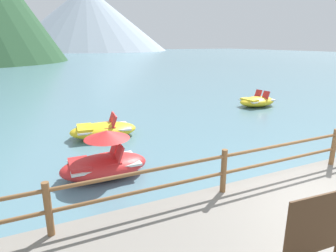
% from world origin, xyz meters
% --- Properties ---
extents(ground_plane, '(200.00, 200.00, 0.00)m').
position_xyz_m(ground_plane, '(0.00, 40.00, 0.00)').
color(ground_plane, slate).
extents(dock_railing, '(23.92, 0.12, 0.95)m').
position_xyz_m(dock_railing, '(-0.00, 1.55, 0.97)').
color(dock_railing, brown).
rests_on(dock_railing, promenade_dock).
extents(sign_board, '(1.18, 0.13, 1.19)m').
position_xyz_m(sign_board, '(-1.83, -0.80, 1.13)').
color(sign_board, silver).
rests_on(sign_board, promenade_dock).
extents(pedal_boat_0, '(2.57, 1.61, 0.87)m').
position_xyz_m(pedal_boat_0, '(-2.94, 7.46, 0.29)').
color(pedal_boat_0, yellow).
rests_on(pedal_boat_0, ground).
extents(pedal_boat_1, '(2.38, 1.60, 0.86)m').
position_xyz_m(pedal_boat_1, '(6.14, 9.36, 0.28)').
color(pedal_boat_1, yellow).
rests_on(pedal_boat_1, ground).
extents(pedal_boat_3, '(2.29, 1.27, 1.27)m').
position_xyz_m(pedal_boat_3, '(-3.64, 4.14, 0.43)').
color(pedal_boat_3, red).
rests_on(pedal_boat_3, ground).
extents(distant_peak, '(66.34, 66.34, 26.13)m').
position_xyz_m(distant_peak, '(18.35, 129.04, 13.06)').
color(distant_peak, '#9EADBC').
rests_on(distant_peak, ground).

